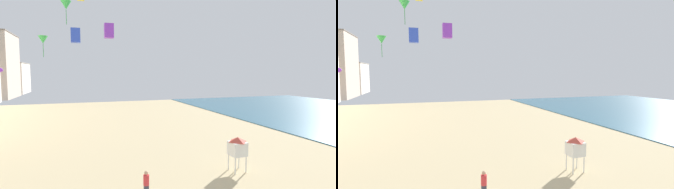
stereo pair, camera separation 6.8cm
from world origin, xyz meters
The scene contains 7 objects.
boardwalk_hotel_furthest centered at (-26.11, 98.19, 5.46)m, with size 13.93×15.61×10.90m.
kite_flyer centered at (2.69, 7.86, 0.92)m, with size 0.34×0.34×1.64m.
lifeguard_stand centered at (10.03, 9.78, 1.84)m, with size 1.10×1.10×2.55m.
kite_green_delta centered at (-2.61, 37.52, 17.68)m, with size 1.58×1.58×3.59m.
kite_purple_box centered at (2.68, 26.45, 12.35)m, with size 1.09×1.09×1.72m.
kite_green_delta_2 centered at (-5.57, 33.75, 11.84)m, with size 1.29×1.29×2.92m.
kite_blue_box_2 centered at (-1.08, 20.00, 10.75)m, with size 0.84×0.84×1.33m.
Camera 2 is at (-0.64, -6.09, 7.20)m, focal length 27.53 mm.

